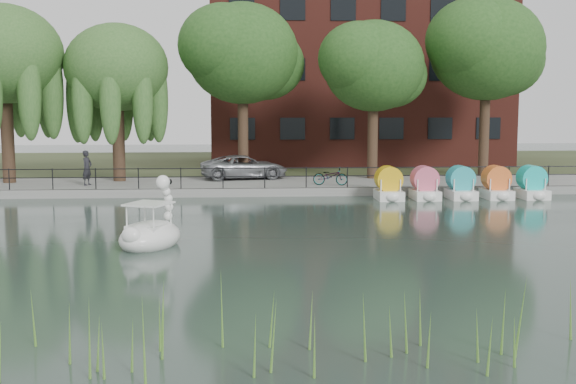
{
  "coord_description": "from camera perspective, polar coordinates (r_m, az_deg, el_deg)",
  "views": [
    {
      "loc": [
        -1.19,
        -21.18,
        4.33
      ],
      "look_at": [
        0.5,
        4.0,
        1.3
      ],
      "focal_mm": 45.0,
      "sensor_mm": 36.0,
      "label": 1
    }
  ],
  "objects": [
    {
      "name": "promenade",
      "position": [
        37.43,
        -1.99,
        0.51
      ],
      "size": [
        40.0,
        6.0,
        0.4
      ],
      "primitive_type": "cube",
      "color": "gray",
      "rests_on": "ground_plane"
    },
    {
      "name": "bicycle",
      "position": [
        35.81,
        3.37,
        1.34
      ],
      "size": [
        0.97,
        1.81,
        1.0
      ],
      "primitive_type": "imported",
      "rotation": [
        0.0,
        0.0,
        1.35
      ],
      "color": "gray",
      "rests_on": "promenade"
    },
    {
      "name": "broadleaf_center",
      "position": [
        39.28,
        -3.62,
        10.82
      ],
      "size": [
        6.0,
        6.0,
        9.25
      ],
      "color": "#473323",
      "rests_on": "promenade"
    },
    {
      "name": "land_strip",
      "position": [
        51.36,
        -2.5,
        2.21
      ],
      "size": [
        60.0,
        22.0,
        0.36
      ],
      "primitive_type": "cube",
      "color": "#47512D",
      "rests_on": "ground_plane"
    },
    {
      "name": "kerb",
      "position": [
        34.5,
        -1.83,
        -0.03
      ],
      "size": [
        40.0,
        0.25,
        0.4
      ],
      "primitive_type": "cube",
      "color": "gray",
      "rests_on": "ground_plane"
    },
    {
      "name": "pedal_boat_row",
      "position": [
        34.54,
        13.49,
        0.47
      ],
      "size": [
        7.95,
        1.7,
        1.4
      ],
      "color": "white",
      "rests_on": "ground_plane"
    },
    {
      "name": "reed_bank",
      "position": [
        12.67,
        11.1,
        -10.41
      ],
      "size": [
        24.0,
        2.4,
        1.2
      ],
      "color": "#669938",
      "rests_on": "ground_plane"
    },
    {
      "name": "pedestrian",
      "position": [
        37.05,
        -15.6,
        2.04
      ],
      "size": [
        0.73,
        0.85,
        1.98
      ],
      "primitive_type": "imported",
      "rotation": [
        0.0,
        0.0,
        1.17
      ],
      "color": "black",
      "rests_on": "promenade"
    },
    {
      "name": "apartment_building",
      "position": [
        52.04,
        5.36,
        12.36
      ],
      "size": [
        20.0,
        10.07,
        18.0
      ],
      "color": "#4C1E16",
      "rests_on": "land_strip"
    },
    {
      "name": "swan_boat",
      "position": [
        22.75,
        -10.78,
        -3.05
      ],
      "size": [
        2.48,
        2.95,
        2.14
      ],
      "rotation": [
        0.0,
        0.0,
        -0.42
      ],
      "color": "white",
      "rests_on": "ground_plane"
    },
    {
      "name": "minivan",
      "position": [
        38.88,
        -3.47,
        2.13
      ],
      "size": [
        3.45,
        5.7,
        1.48
      ],
      "primitive_type": "imported",
      "rotation": [
        0.0,
        0.0,
        1.77
      ],
      "color": "gray",
      "rests_on": "promenade"
    },
    {
      "name": "railing",
      "position": [
        34.6,
        -1.85,
        1.56
      ],
      "size": [
        32.0,
        0.05,
        1.0
      ],
      "color": "black",
      "rests_on": "promenade"
    },
    {
      "name": "willow_mid",
      "position": [
        38.75,
        -13.39,
        9.5
      ],
      "size": [
        5.32,
        5.32,
        8.15
      ],
      "color": "#473323",
      "rests_on": "promenade"
    },
    {
      "name": "broadleaf_far",
      "position": [
        42.09,
        15.43,
        10.79
      ],
      "size": [
        6.3,
        6.3,
        9.71
      ],
      "color": "#473323",
      "rests_on": "promenade"
    },
    {
      "name": "broadleaf_right",
      "position": [
        39.4,
        6.78,
        9.79
      ],
      "size": [
        5.4,
        5.4,
        8.32
      ],
      "color": "#473323",
      "rests_on": "promenade"
    },
    {
      "name": "ground_plane",
      "position": [
        21.65,
        -0.61,
        -4.69
      ],
      "size": [
        120.0,
        120.0,
        0.0
      ],
      "primitive_type": "plane",
      "color": "#3A4E44"
    },
    {
      "name": "willow_left",
      "position": [
        39.57,
        -21.54,
        10.06
      ],
      "size": [
        5.88,
        5.88,
        9.01
      ],
      "color": "#473323",
      "rests_on": "promenade"
    }
  ]
}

